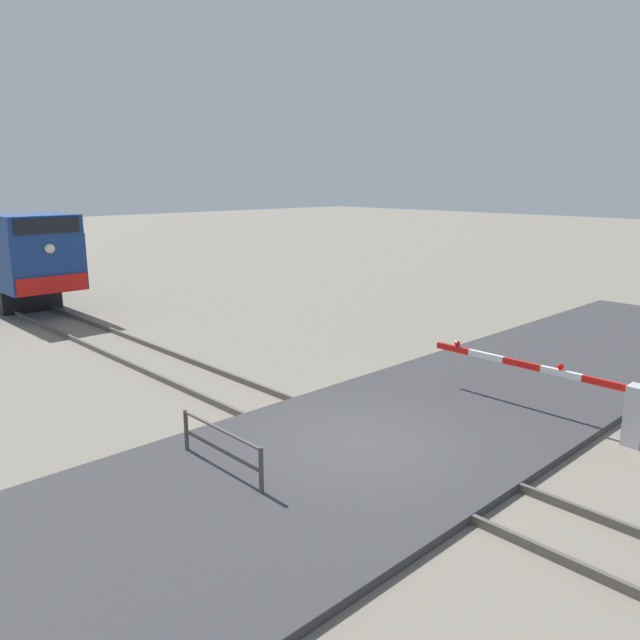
{
  "coord_description": "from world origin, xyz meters",
  "views": [
    {
      "loc": [
        -8.26,
        -7.41,
        5.14
      ],
      "look_at": [
        1.13,
        2.44,
        2.03
      ],
      "focal_mm": 34.5,
      "sensor_mm": 36.0,
      "label": 1
    }
  ],
  "objects": [
    {
      "name": "guard_railing",
      "position": [
        -2.64,
        1.0,
        0.61
      ],
      "size": [
        0.08,
        2.34,
        0.95
      ],
      "color": "#4C4742",
      "rests_on": "ground_plane"
    },
    {
      "name": "rail_track_left",
      "position": [
        -0.72,
        0.0,
        0.07
      ],
      "size": [
        0.08,
        80.0,
        0.15
      ],
      "primitive_type": "cube",
      "color": "#59544C",
      "rests_on": "ground_plane"
    },
    {
      "name": "rail_track_right",
      "position": [
        0.72,
        0.0,
        0.07
      ],
      "size": [
        0.08,
        80.0,
        0.15
      ],
      "primitive_type": "cube",
      "color": "#59544C",
      "rests_on": "ground_plane"
    },
    {
      "name": "road_surface",
      "position": [
        0.0,
        0.0,
        0.08
      ],
      "size": [
        36.0,
        5.77,
        0.16
      ],
      "primitive_type": "cube",
      "color": "#38383A",
      "rests_on": "ground_plane"
    },
    {
      "name": "ground_plane",
      "position": [
        0.0,
        0.0,
        0.0
      ],
      "size": [
        160.0,
        160.0,
        0.0
      ],
      "primitive_type": "plane",
      "color": "gray"
    },
    {
      "name": "crossing_gate",
      "position": [
        4.05,
        -2.9,
        0.83
      ],
      "size": [
        0.36,
        5.26,
        1.34
      ],
      "color": "silver",
      "rests_on": "ground_plane"
    }
  ]
}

